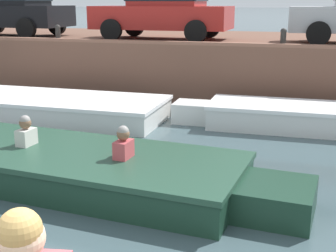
{
  "coord_description": "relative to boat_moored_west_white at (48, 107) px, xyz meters",
  "views": [
    {
      "loc": [
        1.42,
        -1.93,
        2.72
      ],
      "look_at": [
        -0.16,
        3.38,
        1.23
      ],
      "focal_mm": 50.0,
      "sensor_mm": 36.0,
      "label": 1
    }
  ],
  "objects": [
    {
      "name": "far_wall_coping",
      "position": [
        4.46,
        2.03,
        1.42
      ],
      "size": [
        60.0,
        0.24,
        0.08
      ],
      "primitive_type": "cube",
      "color": "brown",
      "rests_on": "far_quay_wall"
    },
    {
      "name": "mooring_bollard_mid",
      "position": [
        5.3,
        2.16,
        1.62
      ],
      "size": [
        0.15,
        0.15,
        0.45
      ],
      "color": "#2D2B28",
      "rests_on": "far_quay_wall"
    },
    {
      "name": "ground_plane",
      "position": [
        4.46,
        -2.92,
        -0.26
      ],
      "size": [
        400.0,
        400.0,
        0.0
      ],
      "primitive_type": "plane",
      "color": "#3D5156"
    },
    {
      "name": "car_leftmost_black",
      "position": [
        -3.25,
        3.51,
        2.23
      ],
      "size": [
        3.86,
        1.99,
        1.54
      ],
      "color": "black",
      "rests_on": "far_quay_wall"
    },
    {
      "name": "motorboat_passing",
      "position": [
        2.93,
        -3.64,
        0.0
      ],
      "size": [
        6.09,
        2.41,
        0.99
      ],
      "color": "#193828",
      "rests_on": "ground"
    },
    {
      "name": "car_left_inner_red",
      "position": [
        1.86,
        3.51,
        2.23
      ],
      "size": [
        3.9,
        2.01,
        1.54
      ],
      "color": "#B2231E",
      "rests_on": "far_quay_wall"
    },
    {
      "name": "boat_moored_west_white",
      "position": [
        0.0,
        0.0,
        0.0
      ],
      "size": [
        6.14,
        2.07,
        0.51
      ],
      "color": "white",
      "rests_on": "ground"
    },
    {
      "name": "far_quay_wall",
      "position": [
        4.46,
        4.91,
        0.56
      ],
      "size": [
        60.0,
        6.0,
        1.64
      ],
      "primitive_type": "cube",
      "color": "brown",
      "rests_on": "ground"
    },
    {
      "name": "boat_moored_central_white",
      "position": [
        5.82,
        0.62,
        0.01
      ],
      "size": [
        5.23,
        1.54,
        0.54
      ],
      "color": "white",
      "rests_on": "ground"
    },
    {
      "name": "mooring_bollard_west",
      "position": [
        -0.83,
        2.16,
        1.62
      ],
      "size": [
        0.15,
        0.15,
        0.45
      ],
      "color": "#2D2B28",
      "rests_on": "far_quay_wall"
    }
  ]
}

